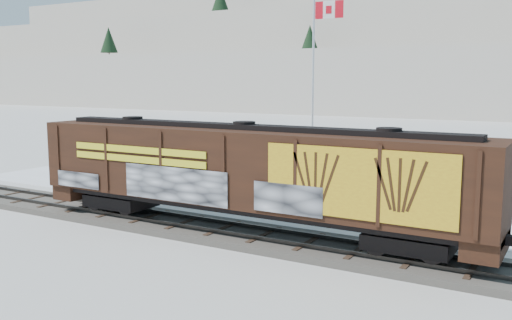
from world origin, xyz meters
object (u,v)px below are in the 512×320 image
Objects in this scene: car_white at (287,186)px; car_silver at (163,179)px; flagpole at (314,119)px; car_dark at (318,197)px; hopper_railcar at (244,170)px.

car_silver is at bearing 87.54° from car_white.
car_dark is (3.02, -6.05, -3.45)m from flagpole.
car_silver is at bearing -136.35° from flagpole.
car_silver is 7.33m from car_white.
car_dark is (2.54, -1.64, -0.06)m from car_white.
car_dark is at bearing -140.21° from car_white.
car_silver reaches higher than car_dark.
car_white is (-2.02, 7.75, -2.10)m from hopper_railcar.
hopper_railcar reaches higher than car_silver.
hopper_railcar is 4.59× the size of car_white.
hopper_railcar reaches higher than car_white.
flagpole reaches higher than car_dark.
flagpole reaches higher than car_white.
car_white reaches higher than car_dark.
car_dark is at bearing 85.12° from hopper_railcar.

